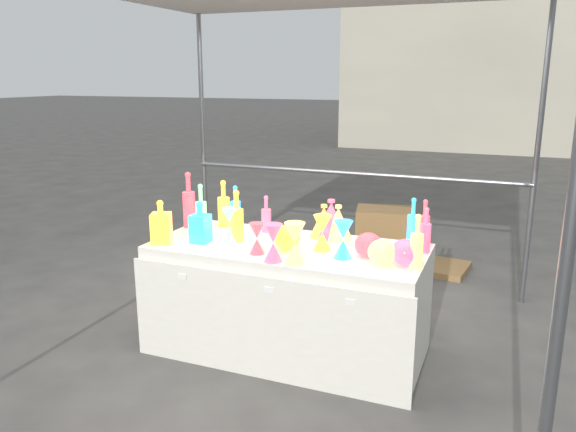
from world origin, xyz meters
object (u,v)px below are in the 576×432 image
at_px(globe_0, 287,238).
at_px(lampshade_0, 324,221).
at_px(display_table, 287,299).
at_px(decanter_0, 161,222).
at_px(bottle_0, 224,203).
at_px(hourglass_0, 257,239).
at_px(cardboard_box_closed, 385,229).

xyz_separation_m(globe_0, lampshade_0, (0.13, 0.36, 0.04)).
xyz_separation_m(display_table, decanter_0, (-0.80, -0.26, 0.52)).
xyz_separation_m(bottle_0, globe_0, (0.65, -0.35, -0.10)).
height_order(bottle_0, decanter_0, bottle_0).
bearing_deg(decanter_0, hourglass_0, -20.66).
relative_size(display_table, decanter_0, 6.24).
xyz_separation_m(cardboard_box_closed, bottle_0, (-0.73, -2.26, 0.70)).
xyz_separation_m(bottle_0, hourglass_0, (0.51, -0.51, -0.07)).
distance_m(display_table, decanter_0, 0.99).
relative_size(decanter_0, lampshade_0, 1.28).
relative_size(bottle_0, hourglass_0, 1.75).
bearing_deg(lampshade_0, display_table, -102.38).
relative_size(display_table, cardboard_box_closed, 2.97).
distance_m(cardboard_box_closed, hourglass_0, 2.86).
relative_size(display_table, lampshade_0, 7.99).
xyz_separation_m(decanter_0, hourglass_0, (0.69, 0.03, -0.05)).
relative_size(cardboard_box_closed, globe_0, 3.49).
height_order(display_table, lampshade_0, lampshade_0).
distance_m(bottle_0, globe_0, 0.74).
distance_m(cardboard_box_closed, globe_0, 2.69).
relative_size(display_table, globe_0, 10.37).
height_order(display_table, globe_0, globe_0).
height_order(cardboard_box_closed, bottle_0, bottle_0).
distance_m(hourglass_0, globe_0, 0.21).
height_order(decanter_0, lampshade_0, decanter_0).
bearing_deg(display_table, decanter_0, -162.24).
xyz_separation_m(cardboard_box_closed, lampshade_0, (0.04, -2.26, 0.64)).
relative_size(globe_0, lampshade_0, 0.77).
height_order(display_table, cardboard_box_closed, display_table).
bearing_deg(globe_0, lampshade_0, 69.92).
relative_size(decanter_0, hourglass_0, 1.49).
xyz_separation_m(decanter_0, lampshade_0, (0.96, 0.55, -0.03)).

